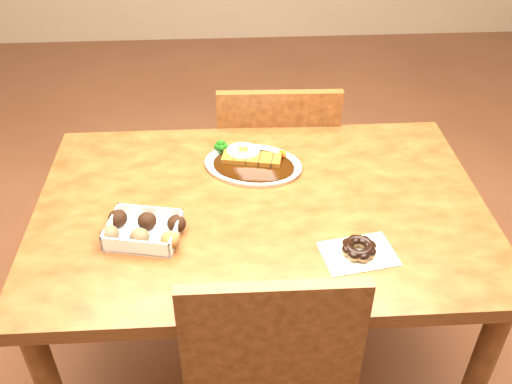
{
  "coord_description": "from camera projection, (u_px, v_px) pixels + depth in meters",
  "views": [
    {
      "loc": [
        -0.08,
        -1.19,
        1.7
      ],
      "look_at": [
        -0.02,
        -0.02,
        0.81
      ],
      "focal_mm": 40.0,
      "sensor_mm": 36.0,
      "label": 1
    }
  ],
  "objects": [
    {
      "name": "donut_box",
      "position": [
        143.0,
        230.0,
        1.4
      ],
      "size": [
        0.21,
        0.16,
        0.05
      ],
      "rotation": [
        0.0,
        0.0,
        -0.2
      ],
      "color": "white",
      "rests_on": "table"
    },
    {
      "name": "table",
      "position": [
        261.0,
        232.0,
        1.58
      ],
      "size": [
        1.2,
        0.8,
        0.75
      ],
      "color": "#43210D",
      "rests_on": "ground"
    },
    {
      "name": "katsu_curry_plate",
      "position": [
        252.0,
        162.0,
        1.66
      ],
      "size": [
        0.32,
        0.27,
        0.06
      ],
      "rotation": [
        0.0,
        0.0,
        -0.27
      ],
      "color": "white",
      "rests_on": "table"
    },
    {
      "name": "ground",
      "position": [
        260.0,
        373.0,
        1.98
      ],
      "size": [
        6.0,
        6.0,
        0.0
      ],
      "primitive_type": "plane",
      "color": "brown",
      "rests_on": "ground"
    },
    {
      "name": "chair_far",
      "position": [
        275.0,
        171.0,
        2.12
      ],
      "size": [
        0.43,
        0.43,
        0.87
      ],
      "rotation": [
        0.0,
        0.0,
        3.11
      ],
      "color": "#43210D",
      "rests_on": "ground"
    },
    {
      "name": "pon_de_ring",
      "position": [
        359.0,
        249.0,
        1.36
      ],
      "size": [
        0.19,
        0.15,
        0.03
      ],
      "rotation": [
        0.0,
        0.0,
        0.17
      ],
      "color": "silver",
      "rests_on": "table"
    }
  ]
}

